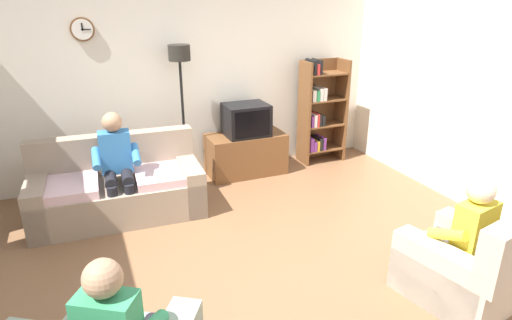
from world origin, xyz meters
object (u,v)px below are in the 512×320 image
bookshelf (319,112)px  person_on_couch (117,162)px  tv_stand (246,154)px  floor_lamp (181,76)px  tv (246,120)px  armchair_near_bookshelf (466,268)px  couch (118,190)px  person_in_right_armchair (462,231)px

bookshelf → person_on_couch: bearing=-165.5°
tv_stand → floor_lamp: floor_lamp is taller
tv_stand → bookshelf: 1.32m
tv → floor_lamp: (-0.86, 0.12, 0.64)m
floor_lamp → person_on_couch: 1.47m
tv_stand → floor_lamp: size_ratio=0.59×
floor_lamp → armchair_near_bookshelf: size_ratio=1.80×
couch → tv: size_ratio=3.23×
tv_stand → person_in_right_armchair: (0.67, -3.22, 0.31)m
tv_stand → person_on_couch: person_on_couch is taller
tv → bookshelf: (1.23, 0.10, -0.03)m
couch → bookshelf: (3.07, 0.68, 0.46)m
tv → armchair_near_bookshelf: size_ratio=0.59×
bookshelf → person_in_right_armchair: 3.34m
tv_stand → tv: 0.51m
couch → tv: 1.99m
bookshelf → armchair_near_bookshelf: bookshelf is taller
tv_stand → tv: (0.00, -0.02, 0.51)m
couch → tv_stand: couch is taller
floor_lamp → person_on_couch: size_ratio=1.49×
couch → armchair_near_bookshelf: bearing=-46.8°
person_on_couch → tv: bearing=20.8°
floor_lamp → armchair_near_bookshelf: 3.92m
tv_stand → armchair_near_bookshelf: 3.38m
tv → person_in_right_armchair: bearing=-78.1°
couch → tv: tv is taller
couch → tv: (1.84, 0.58, 0.49)m
tv → floor_lamp: bearing=171.8°
bookshelf → person_on_couch: 3.15m
floor_lamp → bookshelf: bearing=-0.8°
person_in_right_armchair → bookshelf: bearing=80.5°
tv → person_in_right_armchair: (0.67, -3.19, -0.20)m
bookshelf → floor_lamp: bearing=179.2°
bookshelf → person_on_couch: (-3.05, -0.79, -0.08)m
tv → person_in_right_armchair: person_in_right_armchair is taller
floor_lamp → armchair_near_bookshelf: bearing=-65.5°
bookshelf → floor_lamp: floor_lamp is taller
tv_stand → tv: size_ratio=1.83×
tv → couch: bearing=-162.4°
tv_stand → armchair_near_bookshelf: bearing=-78.2°
armchair_near_bookshelf → person_in_right_armchair: bearing=101.8°
tv → armchair_near_bookshelf: 3.39m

